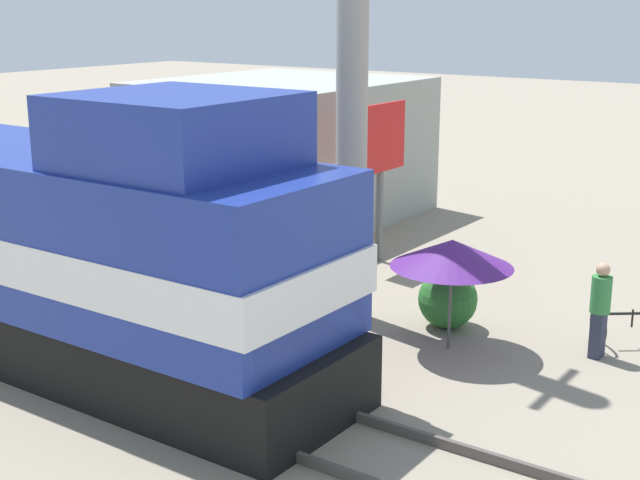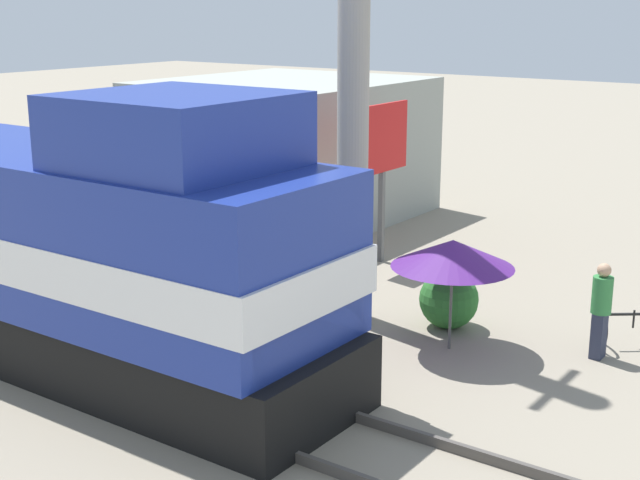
% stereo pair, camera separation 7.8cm
% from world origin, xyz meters
% --- Properties ---
extents(ground_plane, '(120.00, 120.00, 0.00)m').
position_xyz_m(ground_plane, '(0.00, 0.00, 0.00)').
color(ground_plane, gray).
extents(rail_near, '(0.08, 37.14, 0.15)m').
position_xyz_m(rail_near, '(-0.72, 0.00, 0.07)').
color(rail_near, '#4C4742').
rests_on(rail_near, ground_plane).
extents(rail_far, '(0.08, 37.14, 0.15)m').
position_xyz_m(rail_far, '(0.72, 0.00, 0.07)').
color(rail_far, '#4C4742').
rests_on(rail_far, ground_plane).
extents(locomotive, '(3.02, 13.26, 4.60)m').
position_xyz_m(locomotive, '(0.00, 4.65, 1.95)').
color(locomotive, black).
rests_on(locomotive, ground_plane).
extents(utility_pole, '(1.80, 0.58, 11.30)m').
position_xyz_m(utility_pole, '(4.38, 0.95, 5.68)').
color(utility_pole, '#9E998E').
rests_on(utility_pole, ground_plane).
extents(vendor_umbrella, '(2.11, 2.11, 1.96)m').
position_xyz_m(vendor_umbrella, '(4.02, -1.35, 1.72)').
color(vendor_umbrella, '#4C4C4C').
rests_on(vendor_umbrella, ground_plane).
extents(billboard_sign, '(2.02, 0.12, 3.66)m').
position_xyz_m(billboard_sign, '(7.97, 2.50, 2.69)').
color(billboard_sign, '#595959').
rests_on(billboard_sign, ground_plane).
extents(shrub_cluster, '(1.10, 1.10, 1.10)m').
position_xyz_m(shrub_cluster, '(4.94, -0.84, 0.55)').
color(shrub_cluster, '#2D722D').
rests_on(shrub_cluster, ground_plane).
extents(person_bystander, '(0.34, 0.34, 1.67)m').
position_xyz_m(person_bystander, '(5.11, -3.59, 0.90)').
color(person_bystander, '#2D3347').
rests_on(person_bystander, ground_plane).
extents(building_block_distant, '(6.84, 6.15, 3.81)m').
position_xyz_m(building_block_distant, '(10.38, 7.14, 1.91)').
color(building_block_distant, '#999E93').
rests_on(building_block_distant, ground_plane).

